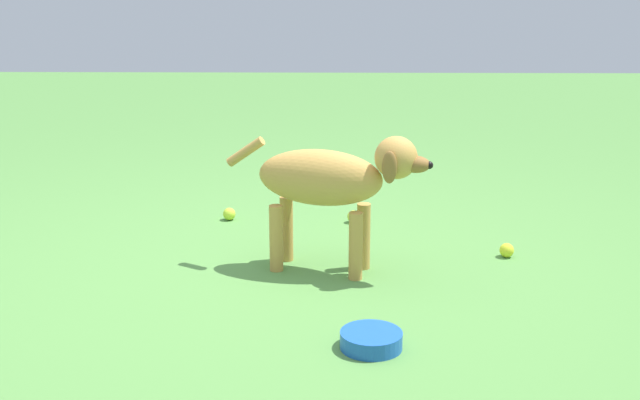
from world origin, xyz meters
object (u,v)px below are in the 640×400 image
dog (332,181)px  tennis_ball_1 (354,217)px  tennis_ball_0 (507,250)px  tennis_ball_2 (229,214)px  water_bowl (371,340)px

dog → tennis_ball_1: size_ratio=13.43×
dog → tennis_ball_0: 0.91m
tennis_ball_0 → tennis_ball_2: (0.55, 1.35, 0.00)m
tennis_ball_0 → tennis_ball_2: size_ratio=1.00×
dog → water_bowl: dog is taller
dog → tennis_ball_2: (0.74, 0.54, -0.38)m
tennis_ball_0 → tennis_ball_1: bearing=53.2°
tennis_ball_1 → tennis_ball_2: same height
dog → water_bowl: size_ratio=4.03×
tennis_ball_0 → tennis_ball_2: same height
tennis_ball_0 → water_bowl: size_ratio=0.30×
tennis_ball_2 → water_bowl: tennis_ball_2 is taller
tennis_ball_2 → water_bowl: bearing=-155.6°
dog → water_bowl: 0.87m
dog → tennis_ball_1: dog is taller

